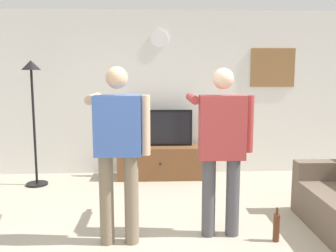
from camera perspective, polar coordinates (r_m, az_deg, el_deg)
The scene contains 9 objects.
back_wall at distance 6.18m, azimuth -0.36°, elevation 5.07°, with size 6.40×0.10×2.70m, color silver.
tv_stand at distance 5.99m, azimuth -1.24°, elevation -5.58°, with size 1.35×0.51×0.52m.
television at distance 5.93m, azimuth -1.27°, elevation -0.29°, with size 1.04×0.07×0.58m.
wall_clock at distance 6.14m, azimuth -1.35°, elevation 13.40°, with size 0.28×0.28×0.03m, color white.
framed_picture at distance 6.43m, azimuth 15.91°, elevation 8.70°, with size 0.74×0.04×0.63m, color olive.
floor_lamp at distance 5.78m, azimuth -20.26°, elevation 4.25°, with size 0.32×0.32×1.87m.
person_standing_nearer_lamp at distance 3.60m, azimuth -7.75°, elevation -2.83°, with size 0.63×0.78×1.75m.
person_standing_nearer_couch at distance 3.78m, azimuth 8.30°, elevation -2.46°, with size 0.64×0.78×1.74m.
beverage_bottle at distance 4.00m, azimuth 16.45°, elevation -14.82°, with size 0.07×0.07×0.35m.
Camera 1 is at (-0.21, -3.22, 1.69)m, focal length 39.32 mm.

